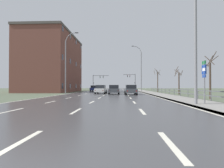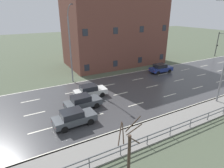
{
  "view_description": "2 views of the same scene",
  "coord_description": "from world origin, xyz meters",
  "px_view_note": "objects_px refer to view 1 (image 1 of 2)",
  "views": [
    {
      "loc": [
        2.36,
        -2.16,
        1.34
      ],
      "look_at": [
        -0.9,
        68.87,
        2.25
      ],
      "focal_mm": 29.05,
      "sensor_mm": 36.0,
      "label": 1
    },
    {
      "loc": [
        19.52,
        22.37,
        10.41
      ],
      "look_at": [
        0.0,
        33.09,
        1.66
      ],
      "focal_mm": 30.3,
      "sensor_mm": 36.0,
      "label": 2
    }
  ],
  "objects_px": {
    "street_lamp_left_bank": "(66,64)",
    "highway_sign": "(204,76)",
    "car_mid_centre": "(114,89)",
    "car_near_right": "(131,90)",
    "car_far_left": "(94,88)",
    "street_lamp_midground": "(141,69)",
    "brick_building": "(53,63)",
    "traffic_signal_right": "(132,79)",
    "street_lamp_foreground": "(193,33)",
    "traffic_signal_left": "(97,79)",
    "car_far_right": "(101,89)"
  },
  "relations": [
    {
      "from": "highway_sign",
      "to": "brick_building",
      "type": "xyz_separation_m",
      "value": [
        -22.64,
        30.4,
        4.94
      ]
    },
    {
      "from": "street_lamp_foreground",
      "to": "street_lamp_midground",
      "type": "distance_m",
      "value": 32.72
    },
    {
      "from": "traffic_signal_right",
      "to": "car_mid_centre",
      "type": "bearing_deg",
      "value": -98.58
    },
    {
      "from": "highway_sign",
      "to": "street_lamp_foreground",
      "type": "bearing_deg",
      "value": -154.98
    },
    {
      "from": "street_lamp_left_bank",
      "to": "highway_sign",
      "type": "xyz_separation_m",
      "value": [
        15.85,
        -19.17,
        -3.44
      ]
    },
    {
      "from": "brick_building",
      "to": "traffic_signal_right",
      "type": "bearing_deg",
      "value": 48.53
    },
    {
      "from": "street_lamp_left_bank",
      "to": "car_mid_centre",
      "type": "bearing_deg",
      "value": -10.97
    },
    {
      "from": "car_far_right",
      "to": "street_lamp_left_bank",
      "type": "bearing_deg",
      "value": -175.56
    },
    {
      "from": "street_lamp_midground",
      "to": "traffic_signal_left",
      "type": "bearing_deg",
      "value": 121.73
    },
    {
      "from": "car_far_left",
      "to": "street_lamp_midground",
      "type": "bearing_deg",
      "value": -7.01
    },
    {
      "from": "street_lamp_foreground",
      "to": "street_lamp_midground",
      "type": "relative_size",
      "value": 0.91
    },
    {
      "from": "street_lamp_left_bank",
      "to": "traffic_signal_left",
      "type": "relative_size",
      "value": 1.88
    },
    {
      "from": "traffic_signal_left",
      "to": "car_mid_centre",
      "type": "height_order",
      "value": "traffic_signal_left"
    },
    {
      "from": "traffic_signal_left",
      "to": "car_near_right",
      "type": "relative_size",
      "value": 1.43
    },
    {
      "from": "street_lamp_midground",
      "to": "traffic_signal_left",
      "type": "height_order",
      "value": "street_lamp_midground"
    },
    {
      "from": "brick_building",
      "to": "traffic_signal_left",
      "type": "bearing_deg",
      "value": 71.91
    },
    {
      "from": "car_mid_centre",
      "to": "car_far_left",
      "type": "xyz_separation_m",
      "value": [
        -5.74,
        16.8,
        0.0
      ]
    },
    {
      "from": "street_lamp_foreground",
      "to": "car_far_left",
      "type": "xyz_separation_m",
      "value": [
        -11.88,
        34.74,
        -4.28
      ]
    },
    {
      "from": "highway_sign",
      "to": "traffic_signal_right",
      "type": "height_order",
      "value": "traffic_signal_right"
    },
    {
      "from": "street_lamp_foreground",
      "to": "street_lamp_left_bank",
      "type": "height_order",
      "value": "street_lamp_left_bank"
    },
    {
      "from": "highway_sign",
      "to": "car_far_right",
      "type": "bearing_deg",
      "value": 116.21
    },
    {
      "from": "street_lamp_foreground",
      "to": "highway_sign",
      "type": "distance_m",
      "value": 3.22
    },
    {
      "from": "street_lamp_foreground",
      "to": "brick_building",
      "type": "xyz_separation_m",
      "value": [
        -21.65,
        30.86,
        1.91
      ]
    },
    {
      "from": "car_far_left",
      "to": "brick_building",
      "type": "relative_size",
      "value": 0.22
    },
    {
      "from": "car_near_right",
      "to": "brick_building",
      "type": "xyz_separation_m",
      "value": [
        -18.26,
        14.82,
        6.18
      ]
    },
    {
      "from": "highway_sign",
      "to": "brick_building",
      "type": "relative_size",
      "value": 0.17
    },
    {
      "from": "traffic_signal_right",
      "to": "traffic_signal_left",
      "type": "height_order",
      "value": "traffic_signal_right"
    },
    {
      "from": "street_lamp_foreground",
      "to": "traffic_signal_right",
      "type": "xyz_separation_m",
      "value": [
        -0.58,
        54.7,
        -1.01
      ]
    },
    {
      "from": "traffic_signal_right",
      "to": "car_mid_centre",
      "type": "relative_size",
      "value": 1.44
    },
    {
      "from": "car_far_left",
      "to": "car_mid_centre",
      "type": "bearing_deg",
      "value": -68.53
    },
    {
      "from": "traffic_signal_right",
      "to": "car_mid_centre",
      "type": "xyz_separation_m",
      "value": [
        -5.55,
        -36.76,
        -3.26
      ]
    },
    {
      "from": "street_lamp_foreground",
      "to": "street_lamp_left_bank",
      "type": "distance_m",
      "value": 24.62
    },
    {
      "from": "highway_sign",
      "to": "traffic_signal_left",
      "type": "bearing_deg",
      "value": 105.11
    },
    {
      "from": "car_mid_centre",
      "to": "brick_building",
      "type": "height_order",
      "value": "brick_building"
    },
    {
      "from": "highway_sign",
      "to": "car_far_left",
      "type": "distance_m",
      "value": 36.63
    },
    {
      "from": "car_far_right",
      "to": "car_far_left",
      "type": "height_order",
      "value": "same"
    },
    {
      "from": "car_mid_centre",
      "to": "car_near_right",
      "type": "distance_m",
      "value": 3.33
    },
    {
      "from": "traffic_signal_right",
      "to": "car_far_left",
      "type": "xyz_separation_m",
      "value": [
        -11.29,
        -19.96,
        -3.26
      ]
    },
    {
      "from": "traffic_signal_left",
      "to": "car_far_right",
      "type": "distance_m",
      "value": 35.7
    },
    {
      "from": "highway_sign",
      "to": "car_far_right",
      "type": "distance_m",
      "value": 21.66
    },
    {
      "from": "street_lamp_left_bank",
      "to": "car_near_right",
      "type": "bearing_deg",
      "value": -17.34
    },
    {
      "from": "highway_sign",
      "to": "brick_building",
      "type": "distance_m",
      "value": 38.22
    },
    {
      "from": "street_lamp_left_bank",
      "to": "traffic_signal_right",
      "type": "bearing_deg",
      "value": 67.84
    },
    {
      "from": "car_mid_centre",
      "to": "car_near_right",
      "type": "relative_size",
      "value": 1.0
    },
    {
      "from": "traffic_signal_left",
      "to": "car_far_right",
      "type": "bearing_deg",
      "value": -81.61
    },
    {
      "from": "street_lamp_foreground",
      "to": "brick_building",
      "type": "distance_m",
      "value": 37.75
    },
    {
      "from": "street_lamp_left_bank",
      "to": "highway_sign",
      "type": "relative_size",
      "value": 3.49
    },
    {
      "from": "traffic_signal_right",
      "to": "car_far_right",
      "type": "distance_m",
      "value": 35.89
    },
    {
      "from": "traffic_signal_left",
      "to": "brick_building",
      "type": "bearing_deg",
      "value": -108.09
    },
    {
      "from": "street_lamp_left_bank",
      "to": "car_near_right",
      "type": "relative_size",
      "value": 2.7
    }
  ]
}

